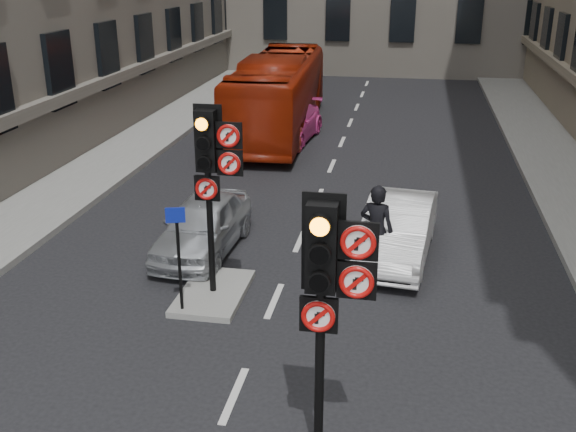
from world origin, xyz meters
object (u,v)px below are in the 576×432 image
(info_sign, at_px, (178,245))
(signal_far, at_px, (212,161))
(car_white, at_px, (398,229))
(bus_red, at_px, (278,94))
(car_pink, at_px, (289,124))
(signal_near, at_px, (329,277))
(car_silver, at_px, (203,225))
(motorcyclist, at_px, (376,230))
(motorcycle, at_px, (328,261))

(info_sign, bearing_deg, signal_far, 45.26)
(car_white, height_order, bus_red, bus_red)
(car_white, height_order, car_pink, car_white)
(signal_near, relative_size, car_silver, 0.98)
(bus_red, xyz_separation_m, motorcyclist, (4.29, -11.39, -0.47))
(signal_far, height_order, bus_red, signal_far)
(signal_near, height_order, car_silver, signal_near)
(signal_far, height_order, car_silver, signal_far)
(car_pink, bearing_deg, info_sign, -83.06)
(car_silver, distance_m, motorcycle, 3.06)
(signal_far, xyz_separation_m, car_silver, (-0.88, 2.01, -2.08))
(signal_near, height_order, car_white, signal_near)
(signal_near, distance_m, car_silver, 7.22)
(signal_far, height_order, motorcyclist, signal_far)
(car_white, relative_size, bus_red, 0.38)
(motorcyclist, height_order, info_sign, info_sign)
(signal_far, distance_m, info_sign, 1.60)
(signal_near, height_order, bus_red, signal_near)
(car_silver, bearing_deg, motorcyclist, -3.94)
(signal_far, distance_m, car_pink, 12.02)
(car_pink, relative_size, motorcycle, 2.90)
(signal_far, relative_size, motorcycle, 2.43)
(signal_near, bearing_deg, car_white, 83.70)
(car_pink, height_order, info_sign, info_sign)
(car_silver, bearing_deg, motorcycle, -17.06)
(car_pink, relative_size, motorcyclist, 2.25)
(car_white, distance_m, car_pink, 10.16)
(signal_near, distance_m, info_sign, 4.56)
(car_pink, bearing_deg, signal_near, -72.55)
(motorcycle, bearing_deg, info_sign, -150.89)
(car_silver, height_order, car_pink, car_silver)
(car_silver, height_order, info_sign, info_sign)
(signal_near, height_order, info_sign, signal_near)
(signal_near, distance_m, car_pink, 16.29)
(info_sign, bearing_deg, bus_red, 77.50)
(bus_red, distance_m, info_sign, 13.84)
(car_silver, relative_size, bus_red, 0.36)
(bus_red, relative_size, motorcyclist, 5.37)
(car_white, bearing_deg, signal_near, -90.47)
(bus_red, xyz_separation_m, info_sign, (0.95, -13.81, -0.02))
(car_white, relative_size, motorcyclist, 2.06)
(car_pink, relative_size, info_sign, 2.16)
(bus_red, bearing_deg, motorcycle, -76.67)
(motorcyclist, bearing_deg, motorcycle, 46.57)
(motorcycle, distance_m, motorcyclist, 1.20)
(signal_near, height_order, motorcycle, signal_near)
(car_silver, bearing_deg, bus_red, 94.70)
(signal_near, xyz_separation_m, motorcyclist, (0.30, 5.61, -1.63))
(signal_near, xyz_separation_m, car_pink, (-3.38, 15.81, -1.96))
(car_white, relative_size, info_sign, 1.98)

